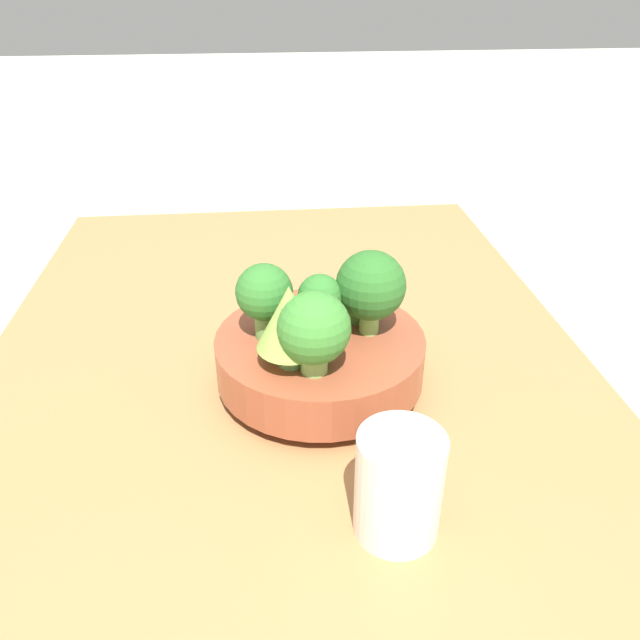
# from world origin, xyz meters

# --- Properties ---
(ground_plane) EXTENTS (6.00, 6.00, 0.00)m
(ground_plane) POSITION_xyz_m (0.00, 0.00, 0.00)
(ground_plane) COLOR beige
(table) EXTENTS (1.10, 0.68, 0.04)m
(table) POSITION_xyz_m (0.00, 0.00, 0.02)
(table) COLOR #9E7042
(table) RESTS_ON ground_plane
(bowl) EXTENTS (0.21, 0.21, 0.06)m
(bowl) POSITION_xyz_m (-0.02, 0.03, 0.08)
(bowl) COLOR brown
(bowl) RESTS_ON table
(broccoli_floret_back) EXTENTS (0.07, 0.07, 0.09)m
(broccoli_floret_back) POSITION_xyz_m (-0.02, 0.08, 0.15)
(broccoli_floret_back) COLOR #7AB256
(broccoli_floret_back) RESTS_ON bowl
(romanesco_piece_far) EXTENTS (0.05, 0.05, 0.07)m
(romanesco_piece_far) POSITION_xyz_m (-0.05, 0.07, 0.15)
(romanesco_piece_far) COLOR #609347
(romanesco_piece_far) RESTS_ON bowl
(broccoli_floret_center) EXTENTS (0.04, 0.04, 0.07)m
(broccoli_floret_center) POSITION_xyz_m (-0.02, 0.03, 0.14)
(broccoli_floret_center) COLOR #609347
(broccoli_floret_center) RESTS_ON bowl
(broccoli_floret_right) EXTENTS (0.07, 0.07, 0.08)m
(broccoli_floret_right) POSITION_xyz_m (0.04, 0.02, 0.15)
(broccoli_floret_right) COLOR #7AB256
(broccoli_floret_right) RESTS_ON bowl
(broccoli_floret_front) EXTENTS (0.06, 0.06, 0.08)m
(broccoli_floret_front) POSITION_xyz_m (-0.02, -0.02, 0.15)
(broccoli_floret_front) COLOR #609347
(broccoli_floret_front) RESTS_ON bowl
(romanesco_piece_near) EXTENTS (0.06, 0.06, 0.08)m
(romanesco_piece_near) POSITION_xyz_m (0.03, 0.00, 0.15)
(romanesco_piece_near) COLOR #609347
(romanesco_piece_near) RESTS_ON bowl
(cup) EXTENTS (0.07, 0.07, 0.09)m
(cup) POSITION_xyz_m (0.18, 0.07, 0.09)
(cup) COLOR silver
(cup) RESTS_ON table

